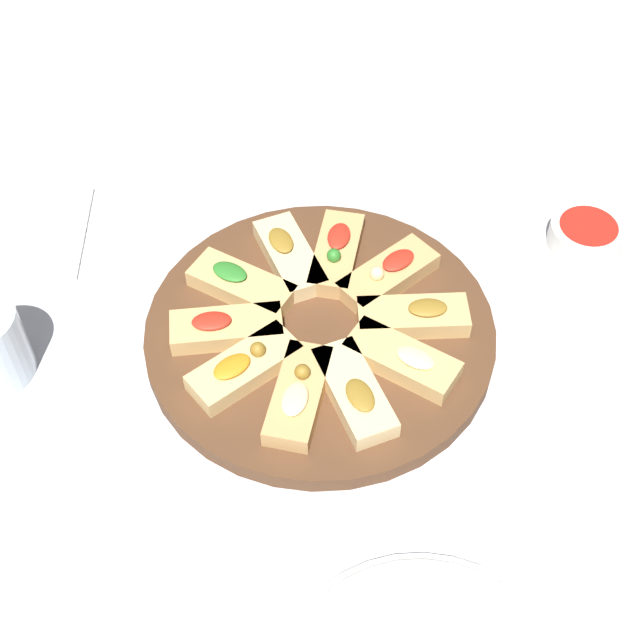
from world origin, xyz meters
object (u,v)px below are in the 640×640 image
(napkin_stack, at_px, (31,232))
(dipping_bowl, at_px, (586,234))
(serving_board, at_px, (320,332))
(plate_left, at_px, (485,137))

(napkin_stack, height_order, dipping_bowl, dipping_bowl)
(serving_board, relative_size, dipping_bowl, 4.30)
(plate_left, distance_m, napkin_stack, 0.57)
(napkin_stack, distance_m, dipping_bowl, 0.64)
(serving_board, height_order, napkin_stack, serving_board)
(serving_board, xyz_separation_m, plate_left, (-0.23, 0.31, -0.00))
(dipping_bowl, bearing_deg, napkin_stack, -111.40)
(dipping_bowl, bearing_deg, serving_board, -85.60)
(plate_left, distance_m, dipping_bowl, 0.21)
(plate_left, relative_size, napkin_stack, 1.29)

